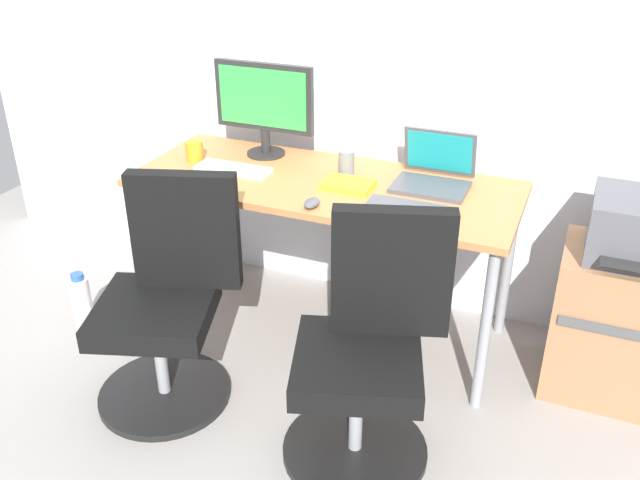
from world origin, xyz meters
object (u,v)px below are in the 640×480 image
object	(u,v)px
water_bottle_on_floor	(82,304)
desktop_monitor	(264,103)
side_cabinet	(620,325)
coffee_mug	(194,151)
office_chair_left	(167,304)
open_laptop	(434,173)
office_chair_right	(368,353)

from	to	relation	value
water_bottle_on_floor	desktop_monitor	size ratio (longest dim) A/B	0.65
desktop_monitor	side_cabinet	bearing A→B (deg)	-5.24
side_cabinet	coffee_mug	distance (m)	1.98
office_chair_left	water_bottle_on_floor	size ratio (longest dim) A/B	3.03
open_laptop	water_bottle_on_floor	bearing A→B (deg)	-157.82
water_bottle_on_floor	open_laptop	xyz separation A→B (m)	(1.48, 0.60, 0.66)
desktop_monitor	open_laptop	world-z (taller)	desktop_monitor
water_bottle_on_floor	open_laptop	bearing A→B (deg)	22.18
office_chair_left	open_laptop	xyz separation A→B (m)	(0.84, 0.80, 0.39)
desktop_monitor	open_laptop	size ratio (longest dim) A/B	1.55
side_cabinet	office_chair_right	bearing A→B (deg)	-139.77
water_bottle_on_floor	desktop_monitor	bearing A→B (deg)	45.03
open_laptop	coffee_mug	xyz separation A→B (m)	(-1.09, -0.14, -0.01)
side_cabinet	open_laptop	world-z (taller)	open_laptop
office_chair_left	coffee_mug	xyz separation A→B (m)	(-0.25, 0.66, 0.38)
office_chair_left	desktop_monitor	size ratio (longest dim) A/B	1.96
water_bottle_on_floor	coffee_mug	world-z (taller)	coffee_mug
water_bottle_on_floor	coffee_mug	bearing A→B (deg)	50.21
water_bottle_on_floor	desktop_monitor	world-z (taller)	desktop_monitor
office_chair_right	desktop_monitor	distance (m)	1.32
desktop_monitor	coffee_mug	bearing A→B (deg)	-144.47
side_cabinet	desktop_monitor	bearing A→B (deg)	174.76
office_chair_left	office_chair_right	world-z (taller)	same
desktop_monitor	office_chair_right	bearing A→B (deg)	-46.40
office_chair_left	side_cabinet	size ratio (longest dim) A/B	1.50
desktop_monitor	coffee_mug	size ratio (longest dim) A/B	5.22
office_chair_left	side_cabinet	bearing A→B (deg)	22.90
side_cabinet	open_laptop	xyz separation A→B (m)	(-0.83, 0.10, 0.50)
desktop_monitor	coffee_mug	xyz separation A→B (m)	(-0.27, -0.19, -0.20)
side_cabinet	water_bottle_on_floor	distance (m)	2.37
water_bottle_on_floor	office_chair_left	bearing A→B (deg)	-17.37
open_laptop	office_chair_right	bearing A→B (deg)	-90.43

